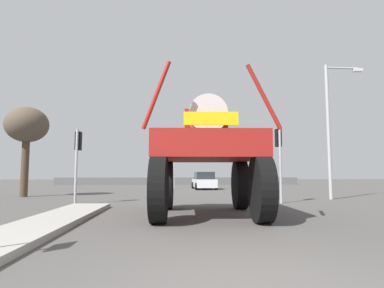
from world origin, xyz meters
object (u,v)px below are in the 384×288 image
(oversize_sprayer, at_px, (206,155))
(sedan_ahead, at_px, (204,181))
(streetlight_near_right, at_px, (331,122))
(bare_tree_left, at_px, (27,127))
(traffic_signal_far_left, at_px, (174,159))
(traffic_signal_near_left, at_px, (78,150))
(traffic_signal_near_right, at_px, (279,147))

(oversize_sprayer, xyz_separation_m, sedan_ahead, (1.77, 17.96, -1.25))
(sedan_ahead, distance_m, streetlight_near_right, 13.61)
(bare_tree_left, bearing_deg, streetlight_near_right, -9.92)
(traffic_signal_far_left, bearing_deg, sedan_ahead, -32.28)
(sedan_ahead, xyz_separation_m, traffic_signal_far_left, (-2.63, 1.66, 1.98))
(traffic_signal_far_left, height_order, bare_tree_left, bare_tree_left)
(oversize_sprayer, height_order, sedan_ahead, oversize_sprayer)
(oversize_sprayer, relative_size, traffic_signal_near_left, 1.68)
(traffic_signal_far_left, bearing_deg, traffic_signal_near_left, -106.34)
(sedan_ahead, bearing_deg, bare_tree_left, 124.94)
(traffic_signal_near_left, xyz_separation_m, bare_tree_left, (-4.43, 4.90, 1.73))
(traffic_signal_near_right, xyz_separation_m, streetlight_near_right, (3.58, 1.88, 1.52))
(traffic_signal_near_left, bearing_deg, sedan_ahead, 62.51)
(sedan_ahead, relative_size, bare_tree_left, 0.78)
(traffic_signal_far_left, bearing_deg, oversize_sprayer, -87.48)
(oversize_sprayer, xyz_separation_m, traffic_signal_near_right, (3.91, 4.21, 0.63))
(bare_tree_left, bearing_deg, oversize_sprayer, -42.89)
(traffic_signal_far_left, distance_m, bare_tree_left, 13.89)
(traffic_signal_near_right, xyz_separation_m, bare_tree_left, (-13.72, 4.91, 1.57))
(oversize_sprayer, height_order, traffic_signal_near_left, oversize_sprayer)
(oversize_sprayer, xyz_separation_m, bare_tree_left, (-9.81, 9.11, 2.21))
(sedan_ahead, height_order, traffic_signal_near_left, traffic_signal_near_left)
(traffic_signal_near_left, distance_m, streetlight_near_right, 13.12)
(streetlight_near_right, xyz_separation_m, bare_tree_left, (-17.30, 3.03, 0.05))
(traffic_signal_far_left, bearing_deg, streetlight_near_right, -58.33)
(sedan_ahead, relative_size, traffic_signal_near_left, 1.24)
(bare_tree_left, bearing_deg, traffic_signal_near_left, -47.90)
(streetlight_near_right, bearing_deg, sedan_ahead, 115.71)
(traffic_signal_far_left, distance_m, streetlight_near_right, 15.97)
(sedan_ahead, xyz_separation_m, streetlight_near_right, (5.72, -11.87, 3.41))
(streetlight_near_right, bearing_deg, oversize_sprayer, -140.89)
(traffic_signal_far_left, bearing_deg, traffic_signal_near_right, -72.81)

